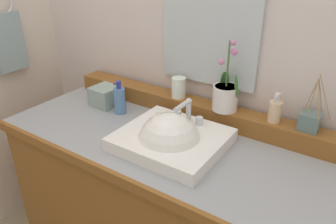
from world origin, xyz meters
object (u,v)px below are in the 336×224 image
object	(u,v)px
soap_dispenser	(275,111)
tissue_box	(105,96)
tumbler_cup	(179,88)
soap_bar	(163,115)
sink_basin	(170,143)
hand_towel	(10,42)
reed_diffuser	(310,121)
lotion_bottle	(120,100)
potted_plant	(226,95)

from	to	relation	value
soap_dispenser	tissue_box	distance (m)	0.87
tumbler_cup	soap_bar	bearing A→B (deg)	-80.99
sink_basin	soap_dispenser	size ratio (longest dim) A/B	3.30
sink_basin	hand_towel	size ratio (longest dim) A/B	1.31
sink_basin	hand_towel	distance (m)	1.15
sink_basin	reed_diffuser	bearing A→B (deg)	33.53
soap_dispenser	lotion_bottle	distance (m)	0.75
soap_bar	reed_diffuser	bearing A→B (deg)	18.18
potted_plant	hand_towel	distance (m)	1.25
lotion_bottle	reed_diffuser	bearing A→B (deg)	12.10
reed_diffuser	lotion_bottle	bearing A→B (deg)	-167.90
lotion_bottle	hand_towel	xyz separation A→B (m)	(-0.73, -0.09, 0.21)
soap_dispenser	potted_plant	bearing A→B (deg)	-178.43
lotion_bottle	hand_towel	distance (m)	0.76
tissue_box	soap_dispenser	bearing A→B (deg)	9.73
lotion_bottle	hand_towel	bearing A→B (deg)	-173.04
soap_bar	tumbler_cup	bearing A→B (deg)	99.01
sink_basin	soap_dispenser	distance (m)	0.46
sink_basin	tumbler_cup	xyz separation A→B (m)	(-0.15, 0.30, 0.12)
tissue_box	hand_towel	bearing A→B (deg)	-168.93
tumbler_cup	lotion_bottle	world-z (taller)	tumbler_cup
soap_bar	hand_towel	distance (m)	1.02
reed_diffuser	potted_plant	bearing A→B (deg)	-177.34
reed_diffuser	tissue_box	distance (m)	1.00
reed_diffuser	tissue_box	size ratio (longest dim) A/B	1.85
tumbler_cup	tissue_box	world-z (taller)	tumbler_cup
soap_dispenser	reed_diffuser	xyz separation A→B (m)	(0.14, 0.01, -0.01)
sink_basin	soap_bar	distance (m)	0.17
soap_dispenser	lotion_bottle	world-z (taller)	soap_dispenser
tumbler_cup	tissue_box	xyz separation A→B (m)	(-0.37, -0.14, -0.08)
sink_basin	tissue_box	distance (m)	0.54
sink_basin	lotion_bottle	distance (m)	0.41
soap_dispenser	tumbler_cup	xyz separation A→B (m)	(-0.48, -0.00, -0.00)
lotion_bottle	hand_towel	world-z (taller)	hand_towel
tumbler_cup	tissue_box	bearing A→B (deg)	-159.09
reed_diffuser	tumbler_cup	bearing A→B (deg)	-178.60
sink_basin	lotion_bottle	bearing A→B (deg)	161.69
soap_dispenser	reed_diffuser	size ratio (longest dim) A/B	0.54
reed_diffuser	tissue_box	world-z (taller)	reed_diffuser
lotion_bottle	tissue_box	xyz separation A→B (m)	(-0.13, 0.03, -0.02)
potted_plant	hand_towel	xyz separation A→B (m)	(-1.22, -0.26, 0.12)
soap_bar	lotion_bottle	size ratio (longest dim) A/B	0.41
hand_towel	tumbler_cup	bearing A→B (deg)	14.94
hand_towel	potted_plant	bearing A→B (deg)	11.87
soap_bar	hand_towel	bearing A→B (deg)	-175.45
tissue_box	sink_basin	bearing A→B (deg)	-16.93
soap_bar	soap_dispenser	world-z (taller)	soap_dispenser
soap_bar	tissue_box	xyz separation A→B (m)	(-0.40, 0.04, -0.02)
hand_towel	reed_diffuser	bearing A→B (deg)	9.77
tumbler_cup	lotion_bottle	size ratio (longest dim) A/B	0.59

